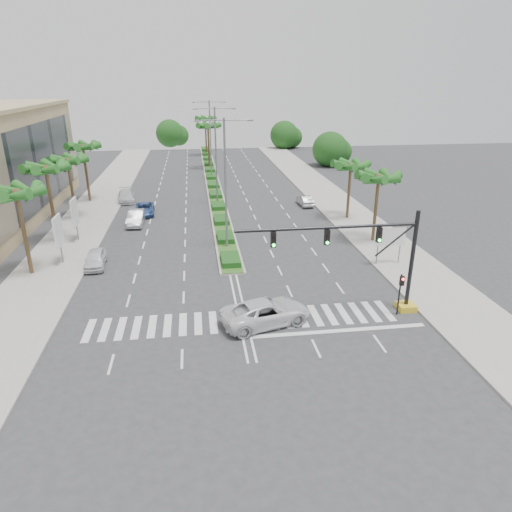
# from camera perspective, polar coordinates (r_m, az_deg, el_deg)

# --- Properties ---
(ground) EXTENTS (160.00, 160.00, 0.00)m
(ground) POSITION_cam_1_polar(r_m,az_deg,el_deg) (30.95, -1.63, -8.04)
(ground) COLOR #333335
(ground) RESTS_ON ground
(footpath_right) EXTENTS (6.00, 120.00, 0.15)m
(footpath_right) POSITION_cam_1_polar(r_m,az_deg,el_deg) (52.38, 12.70, 4.08)
(footpath_right) COLOR gray
(footpath_right) RESTS_ON ground
(footpath_left) EXTENTS (6.00, 120.00, 0.15)m
(footpath_left) POSITION_cam_1_polar(r_m,az_deg,el_deg) (50.74, -21.57, 2.51)
(footpath_left) COLOR gray
(footpath_left) RESTS_ON ground
(median) EXTENTS (2.20, 75.00, 0.20)m
(median) POSITION_cam_1_polar(r_m,az_deg,el_deg) (73.44, -5.50, 9.44)
(median) COLOR gray
(median) RESTS_ON ground
(median_grass) EXTENTS (1.80, 75.00, 0.04)m
(median_grass) POSITION_cam_1_polar(r_m,az_deg,el_deg) (73.41, -5.51, 9.53)
(median_grass) COLOR #27571E
(median_grass) RESTS_ON median
(signal_gantry) EXTENTS (12.60, 1.20, 7.20)m
(signal_gantry) POSITION_cam_1_polar(r_m,az_deg,el_deg) (31.65, 15.23, -1.18)
(signal_gantry) COLOR gold
(signal_gantry) RESTS_ON ground
(pedestrian_signal) EXTENTS (0.28, 0.36, 3.00)m
(pedestrian_signal) POSITION_cam_1_polar(r_m,az_deg,el_deg) (32.17, 17.62, -3.83)
(pedestrian_signal) COLOR black
(pedestrian_signal) RESTS_ON ground
(direction_sign) EXTENTS (2.70, 0.11, 3.40)m
(direction_sign) POSITION_cam_1_polar(r_m,az_deg,el_deg) (40.48, 16.40, 2.14)
(direction_sign) COLOR slate
(direction_sign) RESTS_ON ground
(billboard_near) EXTENTS (0.18, 2.10, 4.35)m
(billboard_near) POSITION_cam_1_polar(r_m,az_deg,el_deg) (42.35, -23.49, 2.78)
(billboard_near) COLOR slate
(billboard_near) RESTS_ON ground
(billboard_far) EXTENTS (0.18, 2.10, 4.35)m
(billboard_far) POSITION_cam_1_polar(r_m,az_deg,el_deg) (47.91, -21.73, 5.06)
(billboard_far) COLOR slate
(billboard_far) RESTS_ON ground
(palm_left_near) EXTENTS (4.57, 4.68, 7.55)m
(palm_left_near) POSITION_cam_1_polar(r_m,az_deg,el_deg) (40.20, -27.72, 6.72)
(palm_left_near) COLOR brown
(palm_left_near) RESTS_ON ground
(palm_left_mid) EXTENTS (4.57, 4.68, 7.95)m
(palm_left_mid) POSITION_cam_1_polar(r_m,az_deg,el_deg) (47.57, -24.77, 9.63)
(palm_left_mid) COLOR brown
(palm_left_mid) RESTS_ON ground
(palm_left_far) EXTENTS (4.57, 4.68, 7.35)m
(palm_left_far) POSITION_cam_1_polar(r_m,az_deg,el_deg) (55.26, -22.45, 10.75)
(palm_left_far) COLOR brown
(palm_left_far) RESTS_ON ground
(palm_left_end) EXTENTS (4.57, 4.68, 7.75)m
(palm_left_end) POSITION_cam_1_polar(r_m,az_deg,el_deg) (62.90, -20.80, 12.45)
(palm_left_end) COLOR brown
(palm_left_end) RESTS_ON ground
(palm_right_near) EXTENTS (4.57, 4.68, 7.05)m
(palm_right_near) POSITION_cam_1_polar(r_m,az_deg,el_deg) (45.22, 15.07, 9.19)
(palm_right_near) COLOR brown
(palm_right_near) RESTS_ON ground
(palm_right_far) EXTENTS (4.57, 4.68, 6.75)m
(palm_right_far) POSITION_cam_1_polar(r_m,az_deg,el_deg) (52.60, 11.75, 10.79)
(palm_right_far) COLOR brown
(palm_right_far) RESTS_ON ground
(palm_median_a) EXTENTS (4.57, 4.68, 8.05)m
(palm_median_a) POSITION_cam_1_polar(r_m,az_deg,el_deg) (82.25, -6.01, 15.69)
(palm_median_a) COLOR brown
(palm_median_a) RESTS_ON ground
(palm_median_b) EXTENTS (4.57, 4.68, 8.05)m
(palm_median_b) POSITION_cam_1_polar(r_m,az_deg,el_deg) (97.18, -6.36, 16.54)
(palm_median_b) COLOR brown
(palm_median_b) RESTS_ON ground
(streetlight_near) EXTENTS (5.10, 0.25, 12.00)m
(streetlight_near) POSITION_cam_1_polar(r_m,az_deg,el_deg) (41.76, -3.85, 9.75)
(streetlight_near) COLOR slate
(streetlight_near) RESTS_ON ground
(streetlight_mid) EXTENTS (5.10, 0.25, 12.00)m
(streetlight_mid) POSITION_cam_1_polar(r_m,az_deg,el_deg) (57.50, -5.04, 12.92)
(streetlight_mid) COLOR slate
(streetlight_mid) RESTS_ON ground
(streetlight_far) EXTENTS (5.10, 0.25, 12.00)m
(streetlight_far) POSITION_cam_1_polar(r_m,az_deg,el_deg) (73.35, -5.73, 14.73)
(streetlight_far) COLOR slate
(streetlight_far) RESTS_ON ground
(car_parked_a) EXTENTS (1.93, 4.22, 1.40)m
(car_parked_a) POSITION_cam_1_polar(r_m,az_deg,el_deg) (41.48, -19.45, -0.35)
(car_parked_a) COLOR silver
(car_parked_a) RESTS_ON ground
(car_parked_b) EXTENTS (1.74, 4.78, 1.56)m
(car_parked_b) POSITION_cam_1_polar(r_m,az_deg,el_deg) (52.24, -14.77, 4.66)
(car_parked_b) COLOR #B8B8BD
(car_parked_b) RESTS_ON ground
(car_parked_c) EXTENTS (2.48, 4.91, 1.33)m
(car_parked_c) POSITION_cam_1_polar(r_m,az_deg,el_deg) (55.98, -13.76, 5.73)
(car_parked_c) COLOR #2F5092
(car_parked_c) RESTS_ON ground
(car_parked_d) EXTENTS (2.68, 5.23, 1.45)m
(car_parked_d) POSITION_cam_1_polar(r_m,az_deg,el_deg) (62.73, -15.94, 7.23)
(car_parked_d) COLOR silver
(car_parked_d) RESTS_ON ground
(car_crossing) EXTENTS (6.49, 4.29, 1.66)m
(car_crossing) POSITION_cam_1_polar(r_m,az_deg,el_deg) (30.21, 1.23, -7.02)
(car_crossing) COLOR silver
(car_crossing) RESTS_ON ground
(car_right) EXTENTS (1.59, 3.98, 1.29)m
(car_right) POSITION_cam_1_polar(r_m,az_deg,el_deg) (58.69, 6.15, 6.91)
(car_right) COLOR #A4A3A8
(car_right) RESTS_ON ground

